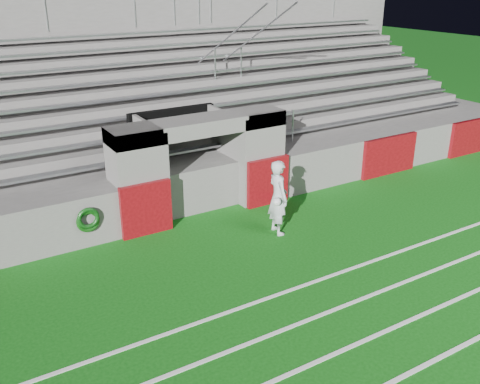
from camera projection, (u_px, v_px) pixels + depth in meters
ground at (274, 266)px, 11.90m from camera, size 90.00×90.00×0.00m
stadium_structure at (138, 122)px, 17.63m from camera, size 26.00×8.48×5.42m
goalkeeper_with_ball at (278, 197)px, 13.07m from camera, size 0.59×0.74×1.90m
hose_coil at (88, 220)px, 12.37m from camera, size 0.56×0.15×0.64m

